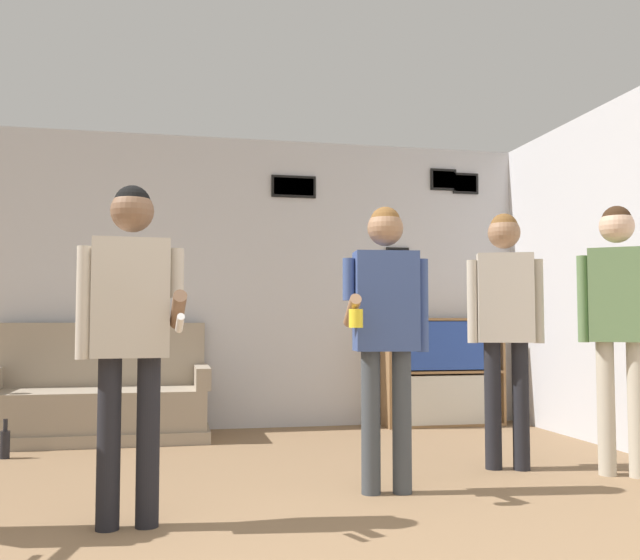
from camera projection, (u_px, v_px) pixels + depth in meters
wall_back at (207, 281)px, 6.58m from camera, size 8.45×0.08×2.70m
couch at (98, 402)px, 5.93m from camera, size 1.82×0.80×0.97m
bookshelf at (443, 372)px, 6.76m from camera, size 1.15×0.30×1.01m
person_player_foreground_center at (130, 316)px, 3.41m from camera, size 0.51×0.44×1.63m
person_watcher_holding_cup at (386, 316)px, 4.09m from camera, size 0.53×0.40×1.64m
person_spectator_near_bookshelf at (505, 311)px, 4.76m from camera, size 0.47×0.32×1.70m
person_spectator_far_right at (619, 308)px, 4.55m from camera, size 0.43×0.37×1.72m
bottle_on_floor at (5, 443)px, 5.09m from camera, size 0.07×0.07×0.28m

